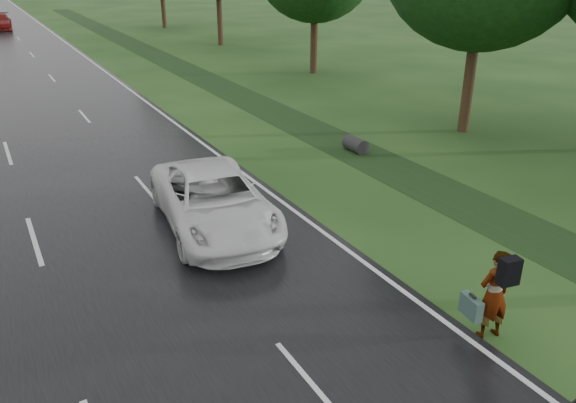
% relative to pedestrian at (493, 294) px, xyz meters
% --- Properties ---
extents(edge_stripe_east, '(0.12, 180.00, 0.01)m').
position_rel_pedestrian_xyz_m(edge_stripe_east, '(-0.42, 45.45, -0.91)').
color(edge_stripe_east, silver).
rests_on(edge_stripe_east, road).
extents(drainage_ditch, '(2.20, 120.00, 0.56)m').
position_rel_pedestrian_xyz_m(drainage_ditch, '(4.33, 19.16, -0.92)').
color(drainage_ditch, black).
rests_on(drainage_ditch, ground).
extents(pedestrian, '(0.87, 0.84, 1.86)m').
position_rel_pedestrian_xyz_m(pedestrian, '(0.00, 0.00, 0.00)').
color(pedestrian, '#A5998C').
rests_on(pedestrian, ground).
extents(white_pickup, '(3.23, 5.85, 1.55)m').
position_rel_pedestrian_xyz_m(white_pickup, '(-2.79, 6.94, -0.14)').
color(white_pickup, white).
rests_on(white_pickup, road).
extents(far_car_red, '(2.50, 5.24, 1.48)m').
position_rel_pedestrian_xyz_m(far_car_red, '(-4.49, 58.56, -0.18)').
color(far_car_red, maroon).
rests_on(far_car_red, road).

